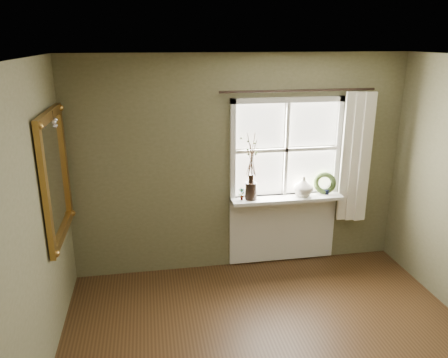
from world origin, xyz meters
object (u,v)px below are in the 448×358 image
cream_vase (303,186)px  gilt_mirror (55,176)px  dark_jug (251,191)px  wreath (324,185)px

cream_vase → gilt_mirror: 2.80m
cream_vase → gilt_mirror: (-2.72, -0.51, 0.44)m
dark_jug → wreath: wreath is taller
dark_jug → gilt_mirror: gilt_mirror is taller
gilt_mirror → cream_vase: bearing=10.6°
cream_vase → gilt_mirror: gilt_mirror is taller
wreath → gilt_mirror: size_ratio=0.22×
dark_jug → cream_vase: cream_vase is taller
dark_jug → wreath: size_ratio=0.75×
dark_jug → cream_vase: 0.65m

